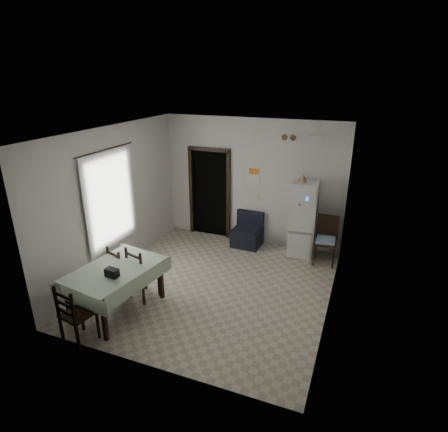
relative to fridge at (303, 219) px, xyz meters
name	(u,v)px	position (x,y,z in m)	size (l,w,h in m)	color
ground	(214,286)	(-1.28, -1.93, -0.84)	(4.50, 4.50, 0.00)	#B8AC96
ceiling	(213,132)	(-1.28, -1.93, 2.06)	(4.20, 4.50, 0.02)	white
wall_back	(252,182)	(-1.28, 0.32, 0.61)	(4.20, 0.02, 2.90)	silver
wall_front	(143,275)	(-1.28, -4.18, 0.61)	(4.20, 0.02, 2.90)	silver
wall_left	(115,201)	(-3.38, -1.93, 0.61)	(0.02, 4.50, 2.90)	silver
wall_right	(336,232)	(0.82, -1.93, 0.61)	(0.02, 4.50, 2.90)	silver
doorway	(213,191)	(-2.33, 0.52, 0.22)	(1.06, 0.52, 2.22)	black
window_recess	(106,199)	(-3.43, -2.13, 0.71)	(0.10, 1.20, 1.60)	silver
curtain	(111,199)	(-3.32, -2.13, 0.71)	(0.02, 1.45, 1.85)	silver
curtain_rod	(105,150)	(-3.31, -2.13, 1.66)	(0.02, 0.02, 1.60)	black
calendar	(254,175)	(-1.23, 0.31, 0.78)	(0.28, 0.02, 0.40)	white
calendar_image	(254,171)	(-1.23, 0.30, 0.88)	(0.24, 0.01, 0.14)	orange
light_switch	(258,198)	(-1.13, 0.31, 0.26)	(0.08, 0.02, 0.12)	beige
vent_left	(285,137)	(-0.58, 0.31, 1.68)	(0.12, 0.12, 0.03)	brown
vent_right	(293,138)	(-0.40, 0.31, 1.68)	(0.12, 0.12, 0.03)	brown
emergency_light	(316,138)	(0.07, 0.28, 1.71)	(0.25, 0.07, 0.09)	white
fridge	(303,219)	(0.00, 0.00, 0.00)	(0.55, 0.55, 1.68)	silver
tan_cone	(303,178)	(-0.08, -0.01, 0.92)	(0.20, 0.20, 0.17)	tan
navy_seat	(247,230)	(-1.26, 0.00, -0.45)	(0.64, 0.62, 0.78)	black
corner_chair	(326,241)	(0.54, -0.23, -0.33)	(0.44, 0.44, 1.02)	black
dining_table	(117,289)	(-2.50, -3.23, -0.44)	(1.01, 1.54, 0.80)	#B1C7AA
black_bag	(112,273)	(-2.37, -3.46, 0.03)	(0.21, 0.13, 0.14)	black
dining_chair_far_left	(123,269)	(-2.75, -2.70, -0.38)	(0.40, 0.40, 0.93)	black
dining_chair_far_right	(143,272)	(-2.31, -2.72, -0.34)	(0.43, 0.43, 1.00)	black
dining_chair_near_head	(78,313)	(-2.54, -4.10, -0.35)	(0.42, 0.42, 0.99)	black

